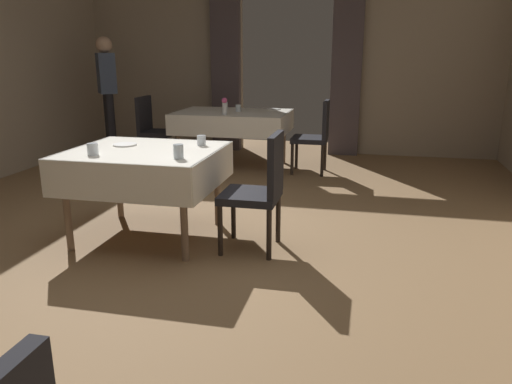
% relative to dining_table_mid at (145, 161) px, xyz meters
% --- Properties ---
extents(ground, '(10.08, 10.08, 0.00)m').
position_rel_dining_table_mid_xyz_m(ground, '(0.48, -0.15, -0.65)').
color(ground, olive).
extents(wall_back, '(6.40, 0.27, 3.00)m').
position_rel_dining_table_mid_xyz_m(wall_back, '(0.48, 4.03, 0.87)').
color(wall_back, gray).
rests_on(wall_back, ground).
extents(dining_table_mid, '(1.20, 1.07, 0.75)m').
position_rel_dining_table_mid_xyz_m(dining_table_mid, '(0.00, 0.00, 0.00)').
color(dining_table_mid, '#7A604C').
rests_on(dining_table_mid, ground).
extents(dining_table_far, '(1.49, 1.04, 0.75)m').
position_rel_dining_table_mid_xyz_m(dining_table_far, '(-0.01, 2.71, 0.01)').
color(dining_table_far, '#7A604C').
rests_on(dining_table_far, ground).
extents(chair_mid_right, '(0.44, 0.44, 0.93)m').
position_rel_dining_table_mid_xyz_m(chair_mid_right, '(0.99, -0.07, -0.14)').
color(chair_mid_right, black).
rests_on(chair_mid_right, ground).
extents(chair_far_right, '(0.45, 0.44, 0.93)m').
position_rel_dining_table_mid_xyz_m(chair_far_right, '(1.12, 2.61, -0.14)').
color(chair_far_right, black).
rests_on(chair_far_right, ground).
extents(chair_far_left, '(0.44, 0.44, 0.93)m').
position_rel_dining_table_mid_xyz_m(chair_far_left, '(-1.13, 2.65, -0.14)').
color(chair_far_left, black).
rests_on(chair_far_left, ground).
extents(glass_mid_a, '(0.07, 0.07, 0.09)m').
position_rel_dining_table_mid_xyz_m(glass_mid_a, '(0.39, 0.28, 0.14)').
color(glass_mid_a, silver).
rests_on(glass_mid_a, dining_table_mid).
extents(glass_mid_b, '(0.08, 0.08, 0.11)m').
position_rel_dining_table_mid_xyz_m(glass_mid_b, '(0.41, -0.27, 0.15)').
color(glass_mid_b, silver).
rests_on(glass_mid_b, dining_table_mid).
extents(plate_mid_c, '(0.20, 0.20, 0.01)m').
position_rel_dining_table_mid_xyz_m(plate_mid_c, '(-0.24, 0.14, 0.10)').
color(plate_mid_c, white).
rests_on(plate_mid_c, dining_table_mid).
extents(glass_mid_d, '(0.08, 0.08, 0.09)m').
position_rel_dining_table_mid_xyz_m(glass_mid_d, '(-0.29, -0.29, 0.14)').
color(glass_mid_d, silver).
rests_on(glass_mid_d, dining_table_mid).
extents(flower_vase_far, '(0.07, 0.07, 0.21)m').
position_rel_dining_table_mid_xyz_m(flower_vase_far, '(-0.01, 2.35, 0.21)').
color(flower_vase_far, silver).
rests_on(flower_vase_far, dining_table_far).
extents(plate_far_b, '(0.20, 0.20, 0.01)m').
position_rel_dining_table_mid_xyz_m(plate_far_b, '(0.48, 3.06, 0.10)').
color(plate_far_b, white).
rests_on(plate_far_b, dining_table_far).
extents(glass_far_c, '(0.07, 0.07, 0.09)m').
position_rel_dining_table_mid_xyz_m(glass_far_c, '(0.07, 2.74, 0.14)').
color(glass_far_c, silver).
rests_on(glass_far_c, dining_table_far).
extents(glass_far_d, '(0.08, 0.08, 0.09)m').
position_rel_dining_table_mid_xyz_m(glass_far_d, '(-0.20, 3.03, 0.14)').
color(glass_far_d, silver).
rests_on(glass_far_d, dining_table_far).
extents(person_waiter_by_doorway, '(0.39, 0.42, 1.72)m').
position_rel_dining_table_mid_xyz_m(person_waiter_by_doorway, '(-1.86, 2.80, 0.37)').
color(person_waiter_by_doorway, black).
rests_on(person_waiter_by_doorway, ground).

